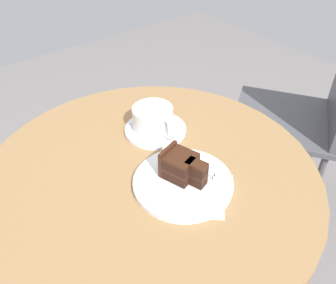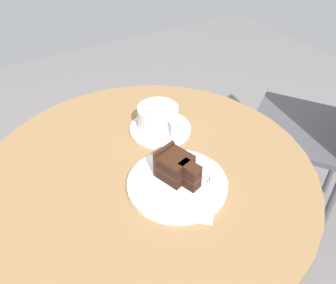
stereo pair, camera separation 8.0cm
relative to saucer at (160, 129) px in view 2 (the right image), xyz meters
name	(u,v)px [view 2 (the right image)]	position (x,y,z in m)	size (l,w,h in m)	color
cafe_table	(148,204)	(0.11, -0.10, -0.12)	(0.75, 0.75, 0.68)	olive
saucer	(160,129)	(0.00, 0.00, 0.00)	(0.15, 0.15, 0.01)	white
coffee_cup	(158,117)	(0.00, 0.00, 0.03)	(0.13, 0.10, 0.06)	white
teaspoon	(141,128)	(-0.02, -0.04, 0.01)	(0.10, 0.02, 0.00)	silver
cake_plate	(177,184)	(0.19, -0.07, 0.00)	(0.21, 0.21, 0.01)	white
cake_slice	(176,167)	(0.17, -0.06, 0.04)	(0.10, 0.08, 0.06)	black
fork	(200,177)	(0.20, -0.02, 0.01)	(0.14, 0.10, 0.00)	silver
napkin	(186,193)	(0.22, -0.06, 0.00)	(0.18, 0.18, 0.00)	silver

